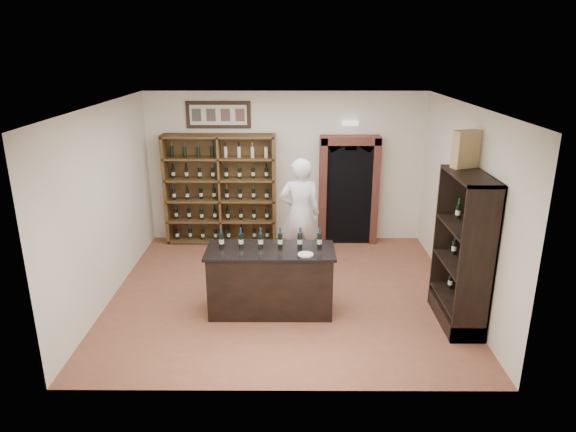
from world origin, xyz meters
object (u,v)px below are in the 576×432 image
object	(u,v)px
tasting_counter	(271,281)
shopkeeper	(300,214)
wine_shelf	(221,189)
wine_crate	(466,149)
counter_bottle_0	(221,240)
side_cabinet	(462,274)

from	to	relation	value
tasting_counter	shopkeeper	bearing A→B (deg)	74.62
wine_shelf	wine_crate	xyz separation A→B (m)	(3.82, -2.83, 1.36)
wine_shelf	wine_crate	size ratio (longest dim) A/B	4.21
wine_shelf	tasting_counter	xyz separation A→B (m)	(1.10, -2.93, -0.61)
counter_bottle_0	side_cabinet	world-z (taller)	side_cabinet
counter_bottle_0	shopkeeper	size ratio (longest dim) A/B	0.15
counter_bottle_0	shopkeeper	world-z (taller)	shopkeeper
wine_shelf	shopkeeper	xyz separation A→B (m)	(1.56, -1.26, -0.10)
side_cabinet	shopkeeper	xyz separation A→B (m)	(-2.27, 1.97, 0.25)
tasting_counter	shopkeeper	distance (m)	1.81
side_cabinet	wine_crate	bearing A→B (deg)	91.15
wine_shelf	shopkeeper	bearing A→B (deg)	-38.98
tasting_counter	shopkeeper	size ratio (longest dim) A/B	0.94
side_cabinet	shopkeeper	world-z (taller)	side_cabinet
tasting_counter	shopkeeper	world-z (taller)	shopkeeper
side_cabinet	wine_shelf	bearing A→B (deg)	139.79
counter_bottle_0	wine_crate	size ratio (longest dim) A/B	0.57
tasting_counter	side_cabinet	xyz separation A→B (m)	(2.72, -0.30, 0.26)
side_cabinet	counter_bottle_0	bearing A→B (deg)	173.49
side_cabinet	wine_crate	size ratio (longest dim) A/B	4.21
wine_shelf	tasting_counter	size ratio (longest dim) A/B	1.17
tasting_counter	counter_bottle_0	size ratio (longest dim) A/B	6.27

